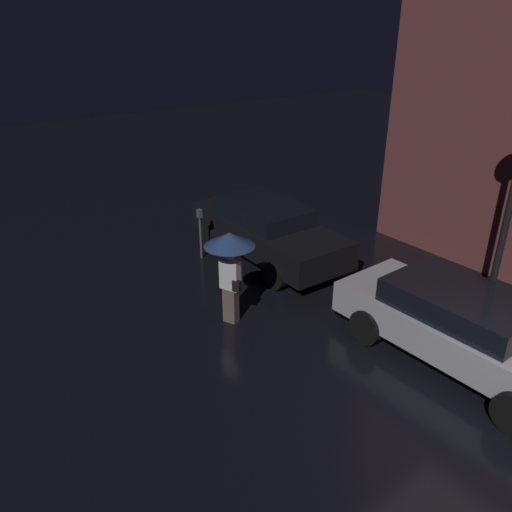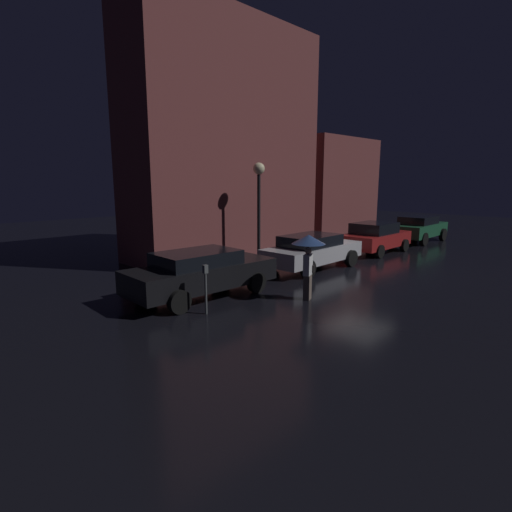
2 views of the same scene
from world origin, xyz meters
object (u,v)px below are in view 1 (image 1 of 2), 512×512
(parked_car_silver, at_px, (464,326))
(pedestrian_with_umbrella, at_px, (230,252))
(parked_car_black, at_px, (267,229))
(parking_meter, at_px, (200,228))

(parked_car_silver, bearing_deg, pedestrian_with_umbrella, -146.05)
(parked_car_black, bearing_deg, parked_car_silver, 2.00)
(parked_car_silver, bearing_deg, parking_meter, -168.94)
(parked_car_silver, relative_size, parking_meter, 3.51)
(pedestrian_with_umbrella, bearing_deg, parking_meter, -42.21)
(parked_car_silver, distance_m, parking_meter, 6.63)
(parked_car_silver, bearing_deg, parked_car_black, 178.83)
(parked_car_black, xyz_separation_m, parked_car_silver, (5.55, 0.03, -0.02))
(parked_car_silver, distance_m, pedestrian_with_umbrella, 4.39)
(parked_car_black, relative_size, parking_meter, 3.54)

